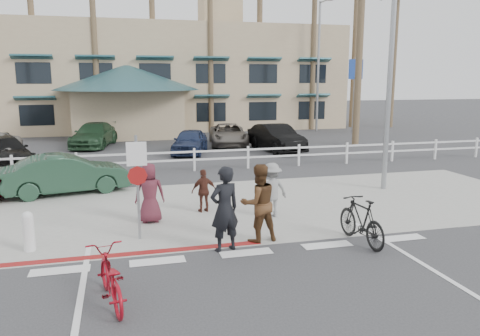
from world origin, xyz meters
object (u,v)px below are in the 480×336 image
object	(u,v)px
sign_post	(138,182)
bike_red	(110,278)
bike_black	(361,221)
car_white_sedan	(66,174)

from	to	relation	value
sign_post	bike_red	xyz separation A→B (m)	(-0.65, -3.34, -0.96)
sign_post	bike_black	xyz separation A→B (m)	(5.15, -1.65, -0.88)
sign_post	bike_black	world-z (taller)	sign_post
bike_red	car_white_sedan	bearing A→B (deg)	-90.92
sign_post	bike_red	bearing A→B (deg)	-101.08
bike_red	car_white_sedan	distance (m)	8.95
bike_red	bike_black	size ratio (longest dim) A/B	0.98
sign_post	bike_black	size ratio (longest dim) A/B	1.53
bike_black	sign_post	bearing A→B (deg)	-22.07
sign_post	car_white_sedan	bearing A→B (deg)	112.00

